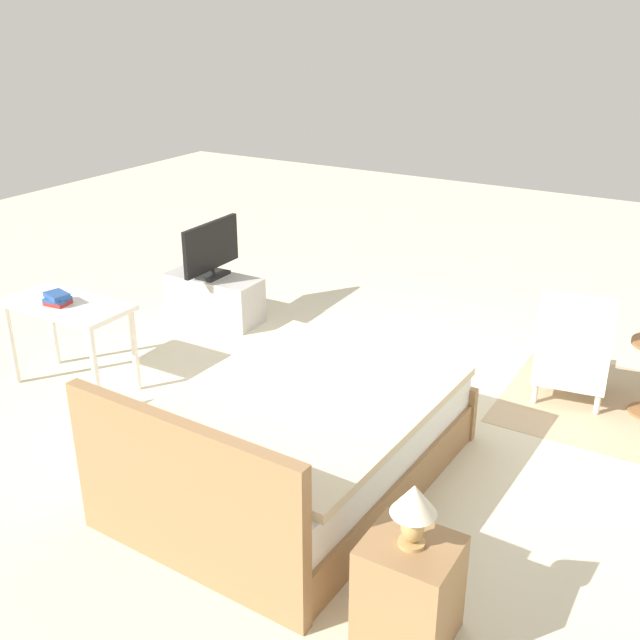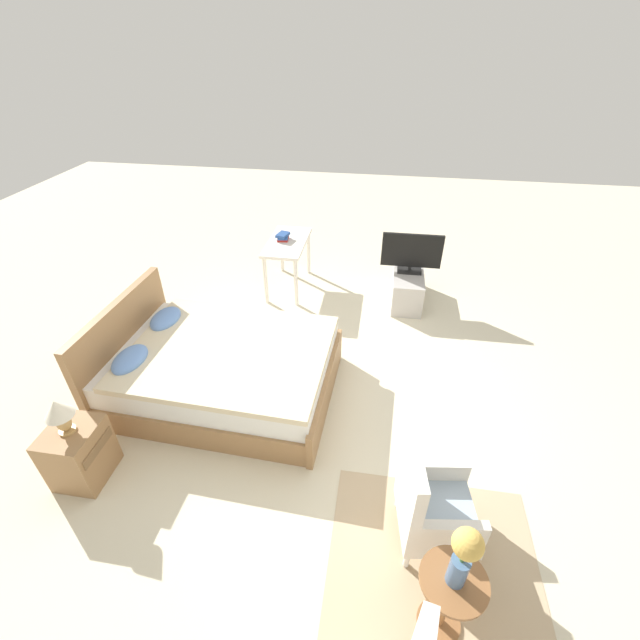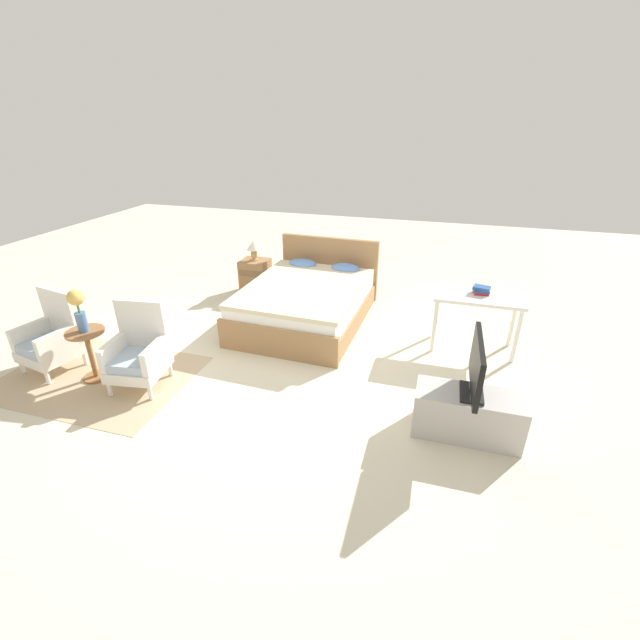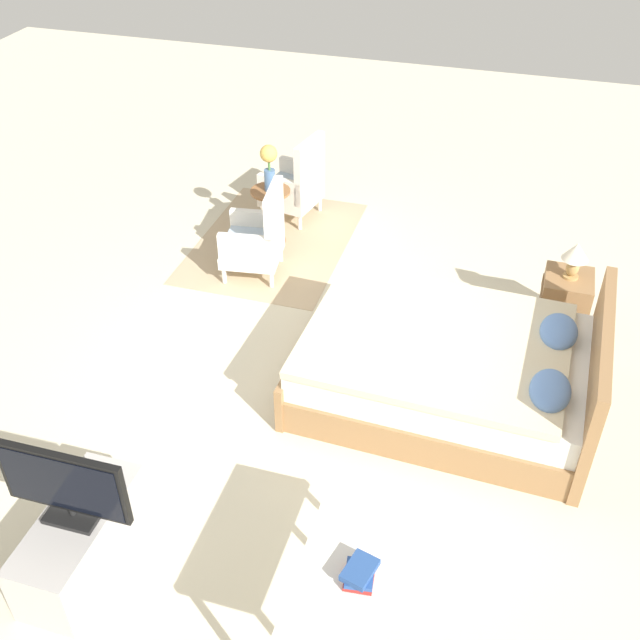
# 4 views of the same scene
# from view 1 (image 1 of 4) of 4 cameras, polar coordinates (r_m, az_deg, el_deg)

# --- Properties ---
(ground_plane) EXTENTS (16.00, 16.00, 0.00)m
(ground_plane) POSITION_cam_1_polar(r_m,az_deg,el_deg) (5.89, 2.53, -6.34)
(ground_plane) COLOR beige
(bed) EXTENTS (1.66, 2.26, 0.96)m
(bed) POSITION_cam_1_polar(r_m,az_deg,el_deg) (4.84, -2.04, -9.29)
(bed) COLOR #997047
(bed) RESTS_ON ground_plane
(armchair_by_window_right) EXTENTS (0.61, 0.61, 0.92)m
(armchair_by_window_right) POSITION_cam_1_polar(r_m,az_deg,el_deg) (6.10, 18.71, -2.52)
(armchair_by_window_right) COLOR white
(armchair_by_window_right) RESTS_ON floor_rug
(nightstand) EXTENTS (0.44, 0.41, 0.55)m
(nightstand) POSITION_cam_1_polar(r_m,az_deg,el_deg) (3.85, 6.78, -19.74)
(nightstand) COLOR #997047
(nightstand) RESTS_ON ground_plane
(table_lamp) EXTENTS (0.22, 0.22, 0.33)m
(table_lamp) POSITION_cam_1_polar(r_m,az_deg,el_deg) (3.54, 7.15, -13.91)
(table_lamp) COLOR tan
(table_lamp) RESTS_ON nightstand
(tv_stand) EXTENTS (0.96, 0.40, 0.45)m
(tv_stand) POSITION_cam_1_polar(r_m,az_deg,el_deg) (7.42, -8.06, 1.70)
(tv_stand) COLOR #B7B2AD
(tv_stand) RESTS_ON ground_plane
(tv_flatscreen) EXTENTS (0.20, 0.79, 0.54)m
(tv_flatscreen) POSITION_cam_1_polar(r_m,az_deg,el_deg) (7.26, -8.29, 5.40)
(tv_flatscreen) COLOR black
(tv_flatscreen) RESTS_ON tv_stand
(vanity_desk) EXTENTS (1.04, 0.52, 0.73)m
(vanity_desk) POSITION_cam_1_polar(r_m,az_deg,el_deg) (6.21, -18.64, 0.35)
(vanity_desk) COLOR silver
(vanity_desk) RESTS_ON ground_plane
(book_stack) EXTENTS (0.22, 0.18, 0.09)m
(book_stack) POSITION_cam_1_polar(r_m,az_deg,el_deg) (6.13, -19.38, 1.55)
(book_stack) COLOR #AD2823
(book_stack) RESTS_ON vanity_desk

